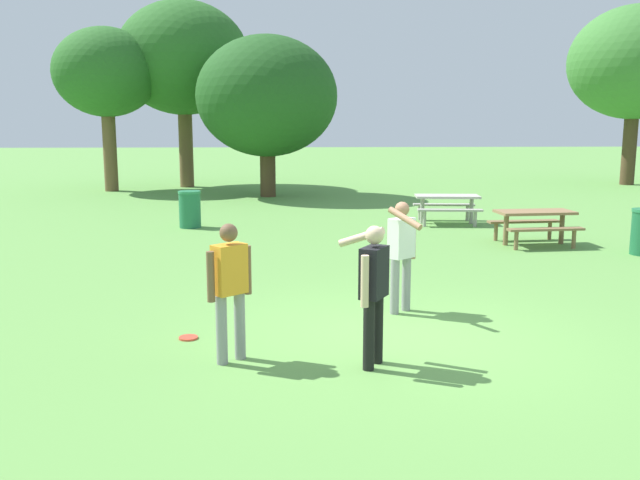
{
  "coord_description": "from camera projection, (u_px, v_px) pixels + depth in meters",
  "views": [
    {
      "loc": [
        -1.46,
        -8.58,
        2.82
      ],
      "look_at": [
        -0.98,
        1.69,
        1.0
      ],
      "focal_mm": 38.69,
      "sensor_mm": 36.0,
      "label": 1
    }
  ],
  "objects": [
    {
      "name": "ground_plane",
      "position": [
        401.0,
        337.0,
        9.0
      ],
      "size": [
        120.0,
        120.0,
        0.0
      ],
      "primitive_type": "plane",
      "color": "#609947"
    },
    {
      "name": "person_thrower",
      "position": [
        230.0,
        283.0,
        7.95
      ],
      "size": [
        0.49,
        0.43,
        1.64
      ],
      "color": "gray",
      "rests_on": "ground"
    },
    {
      "name": "person_catcher",
      "position": [
        402.0,
        248.0,
        10.0
      ],
      "size": [
        0.48,
        0.84,
        1.64
      ],
      "color": "gray",
      "rests_on": "ground"
    },
    {
      "name": "person_bystander",
      "position": [
        373.0,
        285.0,
        7.79
      ],
      "size": [
        0.57,
        0.81,
        1.64
      ],
      "color": "black",
      "rests_on": "ground"
    },
    {
      "name": "frisbee",
      "position": [
        188.0,
        338.0,
        8.94
      ],
      "size": [
        0.25,
        0.25,
        0.03
      ],
      "primitive_type": "cylinder",
      "color": "#E04733",
      "rests_on": "ground"
    },
    {
      "name": "picnic_table_near",
      "position": [
        534.0,
        220.0,
        15.52
      ],
      "size": [
        1.81,
        1.56,
        0.77
      ],
      "color": "olive",
      "rests_on": "ground"
    },
    {
      "name": "picnic_table_far",
      "position": [
        447.0,
        203.0,
        18.65
      ],
      "size": [
        1.81,
        1.55,
        0.77
      ],
      "color": "#B2ADA3",
      "rests_on": "ground"
    },
    {
      "name": "trash_can_further_along",
      "position": [
        190.0,
        209.0,
        17.96
      ],
      "size": [
        0.59,
        0.59,
        0.96
      ],
      "color": "#237047",
      "rests_on": "ground"
    },
    {
      "name": "tree_tall_left",
      "position": [
        106.0,
        73.0,
        26.34
      ],
      "size": [
        3.99,
        3.99,
        6.25
      ],
      "color": "brown",
      "rests_on": "ground"
    },
    {
      "name": "tree_broad_center",
      "position": [
        183.0,
        59.0,
        27.85
      ],
      "size": [
        5.34,
        5.34,
        7.49
      ],
      "color": "brown",
      "rests_on": "ground"
    },
    {
      "name": "tree_far_right",
      "position": [
        267.0,
        97.0,
        24.57
      ],
      "size": [
        5.05,
        5.05,
        5.74
      ],
      "color": "#4C3823",
      "rests_on": "ground"
    },
    {
      "name": "tree_slender_mid",
      "position": [
        636.0,
        63.0,
        28.82
      ],
      "size": [
        5.54,
        5.54,
        7.48
      ],
      "color": "#4C3823",
      "rests_on": "ground"
    }
  ]
}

